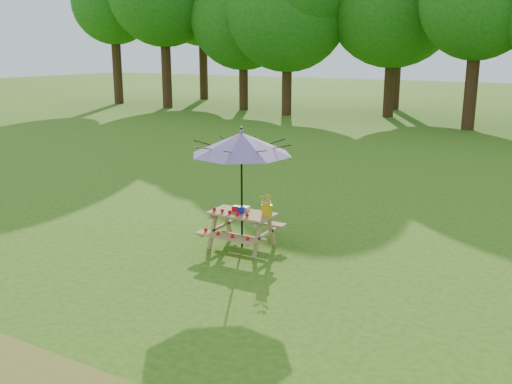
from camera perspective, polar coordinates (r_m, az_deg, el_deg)
The scene contains 6 objects.
ground at distance 7.94m, azimuth 3.58°, elevation -12.77°, with size 120.00×120.00×0.00m, color #336212.
picnic_table at distance 10.55m, azimuth -1.42°, elevation -3.88°, with size 1.20×1.32×0.67m.
patio_umbrella at distance 10.17m, azimuth -1.47°, elevation 4.85°, with size 2.23×2.23×2.25m.
produce_bins at distance 10.49m, azimuth -1.57°, elevation -1.72°, with size 0.27×0.35×0.13m.
tomatoes_row at distance 10.37m, azimuth -2.65°, elevation -2.02°, with size 0.77×0.13×0.07m, color red, non-canonical shape.
flower_bucket at distance 10.24m, azimuth 1.11°, elevation -1.11°, with size 0.29×0.26×0.43m.
Camera 1 is at (3.12, -6.36, 3.60)m, focal length 40.00 mm.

